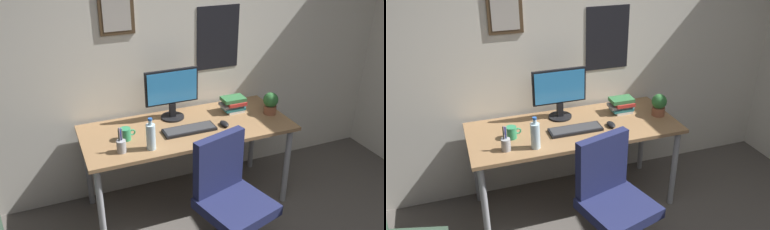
# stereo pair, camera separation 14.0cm
# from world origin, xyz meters

# --- Properties ---
(wall_back) EXTENTS (4.40, 0.10, 2.60)m
(wall_back) POSITION_xyz_m (-0.00, 2.15, 1.30)
(wall_back) COLOR silver
(wall_back) RESTS_ON ground_plane
(desk) EXTENTS (1.73, 0.72, 0.76)m
(desk) POSITION_xyz_m (-0.08, 1.71, 0.68)
(desk) COLOR #936D47
(desk) RESTS_ON ground_plane
(office_chair) EXTENTS (0.58, 0.59, 0.95)m
(office_chair) POSITION_xyz_m (-0.02, 1.04, 0.53)
(office_chair) COLOR #1E234C
(office_chair) RESTS_ON ground_plane
(monitor) EXTENTS (0.46, 0.20, 0.43)m
(monitor) POSITION_xyz_m (-0.14, 1.91, 1.00)
(monitor) COLOR black
(monitor) RESTS_ON desk
(keyboard) EXTENTS (0.43, 0.15, 0.03)m
(keyboard) POSITION_xyz_m (-0.09, 1.63, 0.77)
(keyboard) COLOR black
(keyboard) RESTS_ON desk
(computer_mouse) EXTENTS (0.06, 0.11, 0.04)m
(computer_mouse) POSITION_xyz_m (0.21, 1.61, 0.78)
(computer_mouse) COLOR black
(computer_mouse) RESTS_ON desk
(water_bottle) EXTENTS (0.07, 0.07, 0.25)m
(water_bottle) POSITION_xyz_m (-0.46, 1.47, 0.87)
(water_bottle) COLOR silver
(water_bottle) RESTS_ON desk
(coffee_mug_near) EXTENTS (0.12, 0.08, 0.10)m
(coffee_mug_near) POSITION_xyz_m (-0.60, 1.68, 0.81)
(coffee_mug_near) COLOR #2D8C59
(coffee_mug_near) RESTS_ON desk
(potted_plant) EXTENTS (0.13, 0.13, 0.20)m
(potted_plant) POSITION_xyz_m (0.68, 1.67, 0.86)
(potted_plant) COLOR brown
(potted_plant) RESTS_ON desk
(pen_cup) EXTENTS (0.07, 0.07, 0.20)m
(pen_cup) POSITION_xyz_m (-0.68, 1.51, 0.81)
(pen_cup) COLOR #9EA0A5
(pen_cup) RESTS_ON desk
(book_stack_left) EXTENTS (0.21, 0.16, 0.13)m
(book_stack_left) POSITION_xyz_m (0.41, 1.84, 0.83)
(book_stack_left) COLOR silver
(book_stack_left) RESTS_ON desk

